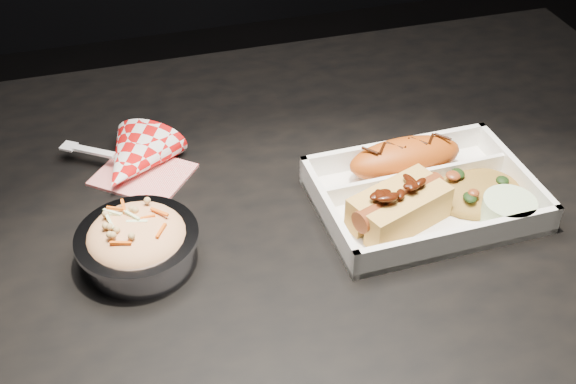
% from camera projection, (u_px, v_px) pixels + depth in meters
% --- Properties ---
extents(dining_table, '(1.20, 0.80, 0.75)m').
position_uv_depth(dining_table, '(284.00, 261.00, 0.92)').
color(dining_table, black).
rests_on(dining_table, ground).
extents(food_tray, '(0.25, 0.19, 0.04)m').
position_uv_depth(food_tray, '(423.00, 199.00, 0.85)').
color(food_tray, white).
rests_on(food_tray, dining_table).
extents(fried_pastry, '(0.15, 0.06, 0.05)m').
position_uv_depth(fried_pastry, '(405.00, 158.00, 0.88)').
color(fried_pastry, '#B54B12').
rests_on(fried_pastry, food_tray).
extents(hotdog, '(0.13, 0.09, 0.06)m').
position_uv_depth(hotdog, '(399.00, 205.00, 0.81)').
color(hotdog, gold).
rests_on(hotdog, food_tray).
extents(fried_rice_mound, '(0.11, 0.09, 0.03)m').
position_uv_depth(fried_rice_mound, '(479.00, 185.00, 0.85)').
color(fried_rice_mound, '#A2762F').
rests_on(fried_rice_mound, food_tray).
extents(cupcake_liner, '(0.06, 0.06, 0.03)m').
position_uv_depth(cupcake_liner, '(508.00, 211.00, 0.82)').
color(cupcake_liner, beige).
rests_on(cupcake_liner, food_tray).
extents(foil_coleslaw_cup, '(0.13, 0.13, 0.07)m').
position_uv_depth(foil_coleslaw_cup, '(138.00, 241.00, 0.77)').
color(foil_coleslaw_cup, silver).
rests_on(foil_coleslaw_cup, dining_table).
extents(napkin_fork, '(0.17, 0.15, 0.10)m').
position_uv_depth(napkin_fork, '(133.00, 162.00, 0.90)').
color(napkin_fork, red).
rests_on(napkin_fork, dining_table).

